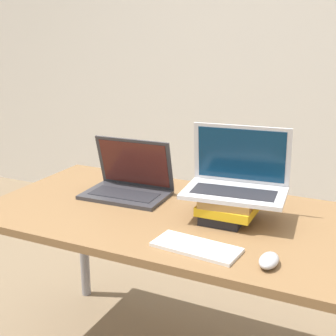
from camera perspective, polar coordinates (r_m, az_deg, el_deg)
The scene contains 7 objects.
wall_back at distance 3.43m, azimuth 14.05°, elevation 14.79°, with size 8.00×0.05×2.70m.
desk at distance 1.87m, azimuth 1.02°, elevation -7.62°, with size 1.53×0.80×0.73m.
laptop_left at distance 2.03m, azimuth -4.82°, elevation -1.95°, with size 0.36×0.25×0.24m.
book_stack at distance 1.79m, azimuth 7.45°, elevation -4.58°, with size 0.21×0.25×0.10m.
laptop_on_books at distance 1.78m, azimuth 8.37°, elevation -1.43°, with size 0.40×0.27×0.25m.
wireless_keyboard at distance 1.56m, azimuth 3.48°, elevation -9.59°, with size 0.30×0.15×0.01m.
mouse at distance 1.48m, azimuth 12.20°, elevation -10.96°, with size 0.06×0.10×0.04m.
Camera 1 is at (0.70, -1.16, 1.43)m, focal length 50.00 mm.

